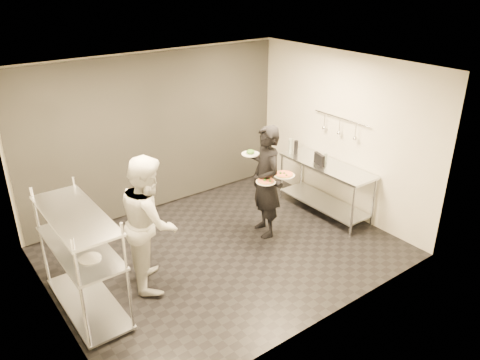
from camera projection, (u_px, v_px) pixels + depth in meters
room_shell at (181, 145)px, 7.54m from camera, size 5.00×4.00×2.80m
pass_rack at (81, 256)px, 5.77m from camera, size 0.60×1.60×1.50m
prep_counter at (326, 180)px, 8.20m from camera, size 0.60×1.80×0.92m
utensil_rail at (340, 127)px, 7.95m from camera, size 0.07×1.20×0.31m
waiter at (266, 182)px, 7.41m from camera, size 0.61×0.77×1.84m
chef at (150, 221)px, 6.22m from camera, size 1.02×1.12×1.87m
pizza_plate_near at (266, 181)px, 7.13m from camera, size 0.31×0.31×0.05m
pizza_plate_far at (284, 174)px, 7.30m from camera, size 0.33×0.33×0.05m
salad_plate at (250, 153)px, 7.39m from camera, size 0.29×0.29×0.07m
pos_monitor at (319, 159)px, 8.02m from camera, size 0.12×0.28×0.20m
bottle_green at (291, 146)px, 8.54m from camera, size 0.07×0.07×0.27m
bottle_clear at (326, 159)px, 8.06m from camera, size 0.06×0.06×0.19m
bottle_dark at (296, 147)px, 8.49m from camera, size 0.07×0.07×0.25m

